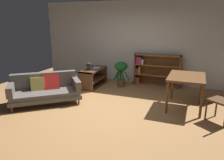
{
  "coord_description": "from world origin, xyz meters",
  "views": [
    {
      "loc": [
        1.97,
        -4.33,
        2.03
      ],
      "look_at": [
        0.09,
        0.35,
        0.65
      ],
      "focal_mm": 34.38,
      "sensor_mm": 36.0,
      "label": 1
    }
  ],
  "objects_px": {
    "media_console": "(94,78)",
    "dining_table": "(186,80)",
    "fabric_couch": "(45,89)",
    "desk_speaker": "(89,67)",
    "open_laptop": "(94,67)",
    "potted_floor_plant": "(121,70)",
    "bookshelf": "(155,70)"
  },
  "relations": [
    {
      "from": "open_laptop",
      "to": "desk_speaker",
      "type": "xyz_separation_m",
      "value": [
        0.02,
        -0.35,
        0.08
      ]
    },
    {
      "from": "dining_table",
      "to": "desk_speaker",
      "type": "bearing_deg",
      "value": 169.12
    },
    {
      "from": "desk_speaker",
      "to": "potted_floor_plant",
      "type": "distance_m",
      "value": 1.01
    },
    {
      "from": "media_console",
      "to": "dining_table",
      "type": "relative_size",
      "value": 1.0
    },
    {
      "from": "desk_speaker",
      "to": "bookshelf",
      "type": "distance_m",
      "value": 2.13
    },
    {
      "from": "fabric_couch",
      "to": "bookshelf",
      "type": "height_order",
      "value": "bookshelf"
    },
    {
      "from": "fabric_couch",
      "to": "desk_speaker",
      "type": "distance_m",
      "value": 1.63
    },
    {
      "from": "desk_speaker",
      "to": "bookshelf",
      "type": "height_order",
      "value": "bookshelf"
    },
    {
      "from": "potted_floor_plant",
      "to": "media_console",
      "type": "bearing_deg",
      "value": -161.31
    },
    {
      "from": "open_laptop",
      "to": "desk_speaker",
      "type": "bearing_deg",
      "value": -86.65
    },
    {
      "from": "open_laptop",
      "to": "dining_table",
      "type": "bearing_deg",
      "value": -17.34
    },
    {
      "from": "bookshelf",
      "to": "potted_floor_plant",
      "type": "bearing_deg",
      "value": -146.95
    },
    {
      "from": "open_laptop",
      "to": "potted_floor_plant",
      "type": "distance_m",
      "value": 0.9
    },
    {
      "from": "dining_table",
      "to": "bookshelf",
      "type": "bearing_deg",
      "value": 122.48
    },
    {
      "from": "fabric_couch",
      "to": "media_console",
      "type": "distance_m",
      "value": 1.82
    },
    {
      "from": "bookshelf",
      "to": "open_laptop",
      "type": "bearing_deg",
      "value": -157.16
    },
    {
      "from": "potted_floor_plant",
      "to": "bookshelf",
      "type": "distance_m",
      "value": 1.13
    },
    {
      "from": "media_console",
      "to": "potted_floor_plant",
      "type": "bearing_deg",
      "value": 18.69
    },
    {
      "from": "media_console",
      "to": "bookshelf",
      "type": "distance_m",
      "value": 2.01
    },
    {
      "from": "media_console",
      "to": "bookshelf",
      "type": "height_order",
      "value": "bookshelf"
    },
    {
      "from": "media_console",
      "to": "bookshelf",
      "type": "bearing_deg",
      "value": 26.77
    },
    {
      "from": "desk_speaker",
      "to": "dining_table",
      "type": "xyz_separation_m",
      "value": [
        2.87,
        -0.55,
        0.01
      ]
    },
    {
      "from": "fabric_couch",
      "to": "dining_table",
      "type": "bearing_deg",
      "value": 16.1
    },
    {
      "from": "fabric_couch",
      "to": "open_laptop",
      "type": "relative_size",
      "value": 4.11
    },
    {
      "from": "open_laptop",
      "to": "potted_floor_plant",
      "type": "relative_size",
      "value": 0.54
    },
    {
      "from": "potted_floor_plant",
      "to": "dining_table",
      "type": "distance_m",
      "value": 2.28
    },
    {
      "from": "dining_table",
      "to": "bookshelf",
      "type": "relative_size",
      "value": 0.77
    },
    {
      "from": "open_laptop",
      "to": "bookshelf",
      "type": "xyz_separation_m",
      "value": [
        1.83,
        0.77,
        -0.09
      ]
    },
    {
      "from": "desk_speaker",
      "to": "bookshelf",
      "type": "bearing_deg",
      "value": 31.81
    },
    {
      "from": "dining_table",
      "to": "bookshelf",
      "type": "height_order",
      "value": "bookshelf"
    },
    {
      "from": "open_laptop",
      "to": "dining_table",
      "type": "relative_size",
      "value": 0.4
    },
    {
      "from": "fabric_couch",
      "to": "media_console",
      "type": "relative_size",
      "value": 1.63
    }
  ]
}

